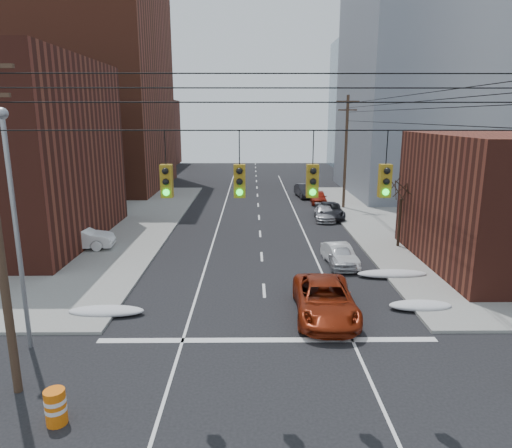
{
  "coord_description": "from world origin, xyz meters",
  "views": [
    {
      "loc": [
        -0.62,
        -10.69,
        9.0
      ],
      "look_at": [
        -0.4,
        14.69,
        3.0
      ],
      "focal_mm": 32.0,
      "sensor_mm": 36.0,
      "label": 1
    }
  ],
  "objects_px": {
    "parked_car_c": "(330,211)",
    "lot_car_b": "(88,209)",
    "parked_car_b": "(340,255)",
    "parked_car_f": "(305,191)",
    "lot_car_c": "(5,240)",
    "construction_barrel": "(56,407)",
    "lot_car_d": "(47,211)",
    "parked_car_d": "(325,213)",
    "parked_car_a": "(340,256)",
    "lot_car_a": "(78,238)",
    "parked_car_e": "(318,197)",
    "red_pickup": "(325,300)"
  },
  "relations": [
    {
      "from": "parked_car_c",
      "to": "red_pickup",
      "type": "bearing_deg",
      "value": -97.37
    },
    {
      "from": "parked_car_b",
      "to": "lot_car_d",
      "type": "xyz_separation_m",
      "value": [
        -23.49,
        12.41,
        0.23
      ]
    },
    {
      "from": "parked_car_c",
      "to": "parked_car_d",
      "type": "relative_size",
      "value": 1.18
    },
    {
      "from": "parked_car_c",
      "to": "lot_car_d",
      "type": "height_order",
      "value": "lot_car_d"
    },
    {
      "from": "red_pickup",
      "to": "parked_car_f",
      "type": "bearing_deg",
      "value": 86.92
    },
    {
      "from": "lot_car_d",
      "to": "parked_car_c",
      "type": "bearing_deg",
      "value": -98.62
    },
    {
      "from": "parked_car_b",
      "to": "construction_barrel",
      "type": "bearing_deg",
      "value": -134.98
    },
    {
      "from": "parked_car_c",
      "to": "lot_car_b",
      "type": "xyz_separation_m",
      "value": [
        -21.85,
        0.12,
        0.14
      ]
    },
    {
      "from": "parked_car_c",
      "to": "parked_car_e",
      "type": "distance_m",
      "value": 7.17
    },
    {
      "from": "parked_car_b",
      "to": "lot_car_a",
      "type": "bearing_deg",
      "value": 161.75
    },
    {
      "from": "red_pickup",
      "to": "lot_car_d",
      "type": "xyz_separation_m",
      "value": [
        -21.4,
        19.88,
        0.06
      ]
    },
    {
      "from": "parked_car_f",
      "to": "lot_car_b",
      "type": "xyz_separation_m",
      "value": [
        -20.81,
        -10.97,
        0.1
      ]
    },
    {
      "from": "parked_car_e",
      "to": "lot_car_b",
      "type": "relative_size",
      "value": 0.8
    },
    {
      "from": "parked_car_a",
      "to": "lot_car_d",
      "type": "distance_m",
      "value": 26.68
    },
    {
      "from": "red_pickup",
      "to": "lot_car_b",
      "type": "relative_size",
      "value": 1.16
    },
    {
      "from": "parked_car_b",
      "to": "lot_car_d",
      "type": "relative_size",
      "value": 0.93
    },
    {
      "from": "parked_car_f",
      "to": "lot_car_c",
      "type": "height_order",
      "value": "lot_car_c"
    },
    {
      "from": "parked_car_e",
      "to": "construction_barrel",
      "type": "xyz_separation_m",
      "value": [
        -12.9,
        -35.45,
        -0.11
      ]
    },
    {
      "from": "parked_car_c",
      "to": "parked_car_e",
      "type": "height_order",
      "value": "parked_car_c"
    },
    {
      "from": "parked_car_d",
      "to": "lot_car_b",
      "type": "xyz_separation_m",
      "value": [
        -21.27,
        0.83,
        0.22
      ]
    },
    {
      "from": "lot_car_d",
      "to": "construction_barrel",
      "type": "relative_size",
      "value": 3.79
    },
    {
      "from": "construction_barrel",
      "to": "lot_car_c",
      "type": "bearing_deg",
      "value": 121.28
    },
    {
      "from": "parked_car_b",
      "to": "lot_car_b",
      "type": "xyz_separation_m",
      "value": [
        -20.25,
        13.42,
        0.2
      ]
    },
    {
      "from": "lot_car_b",
      "to": "parked_car_f",
      "type": "bearing_deg",
      "value": -60.77
    },
    {
      "from": "parked_car_e",
      "to": "construction_barrel",
      "type": "bearing_deg",
      "value": -106.16
    },
    {
      "from": "parked_car_d",
      "to": "construction_barrel",
      "type": "relative_size",
      "value": 3.85
    },
    {
      "from": "parked_car_b",
      "to": "lot_car_b",
      "type": "relative_size",
      "value": 0.78
    },
    {
      "from": "lot_car_c",
      "to": "lot_car_a",
      "type": "bearing_deg",
      "value": -109.86
    },
    {
      "from": "parked_car_a",
      "to": "lot_car_a",
      "type": "bearing_deg",
      "value": 169.86
    },
    {
      "from": "lot_car_b",
      "to": "parked_car_c",
      "type": "bearing_deg",
      "value": -88.88
    },
    {
      "from": "parked_car_e",
      "to": "parked_car_f",
      "type": "xyz_separation_m",
      "value": [
        -1.04,
        3.92,
        0.06
      ]
    },
    {
      "from": "lot_car_d",
      "to": "construction_barrel",
      "type": "xyz_separation_m",
      "value": [
        12.19,
        -27.4,
        -0.29
      ]
    },
    {
      "from": "parked_car_b",
      "to": "lot_car_c",
      "type": "relative_size",
      "value": 0.83
    },
    {
      "from": "lot_car_b",
      "to": "lot_car_d",
      "type": "bearing_deg",
      "value": 108.7
    },
    {
      "from": "parked_car_e",
      "to": "lot_car_b",
      "type": "height_order",
      "value": "lot_car_b"
    },
    {
      "from": "parked_car_a",
      "to": "lot_car_a",
      "type": "distance_m",
      "value": 17.66
    },
    {
      "from": "parked_car_d",
      "to": "lot_car_d",
      "type": "xyz_separation_m",
      "value": [
        -24.51,
        -0.18,
        0.25
      ]
    },
    {
      "from": "lot_car_d",
      "to": "red_pickup",
      "type": "bearing_deg",
      "value": -143.54
    },
    {
      "from": "parked_car_c",
      "to": "construction_barrel",
      "type": "xyz_separation_m",
      "value": [
        -12.9,
        -28.28,
        -0.13
      ]
    },
    {
      "from": "parked_car_b",
      "to": "parked_car_f",
      "type": "relative_size",
      "value": 0.86
    },
    {
      "from": "lot_car_c",
      "to": "construction_barrel",
      "type": "distance_m",
      "value": 20.97
    },
    {
      "from": "parked_car_a",
      "to": "lot_car_b",
      "type": "height_order",
      "value": "lot_car_b"
    },
    {
      "from": "parked_car_c",
      "to": "parked_car_e",
      "type": "xyz_separation_m",
      "value": [
        0.0,
        7.17,
        -0.02
      ]
    },
    {
      "from": "parked_car_b",
      "to": "construction_barrel",
      "type": "distance_m",
      "value": 18.77
    },
    {
      "from": "parked_car_f",
      "to": "lot_car_a",
      "type": "height_order",
      "value": "lot_car_a"
    },
    {
      "from": "parked_car_e",
      "to": "lot_car_d",
      "type": "distance_m",
      "value": 26.35
    },
    {
      "from": "red_pickup",
      "to": "construction_barrel",
      "type": "bearing_deg",
      "value": -139.1
    },
    {
      "from": "parked_car_a",
      "to": "parked_car_e",
      "type": "bearing_deg",
      "value": 86.48
    },
    {
      "from": "parked_car_a",
      "to": "lot_car_d",
      "type": "bearing_deg",
      "value": 152.61
    },
    {
      "from": "parked_car_f",
      "to": "lot_car_a",
      "type": "bearing_deg",
      "value": -137.12
    }
  ]
}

